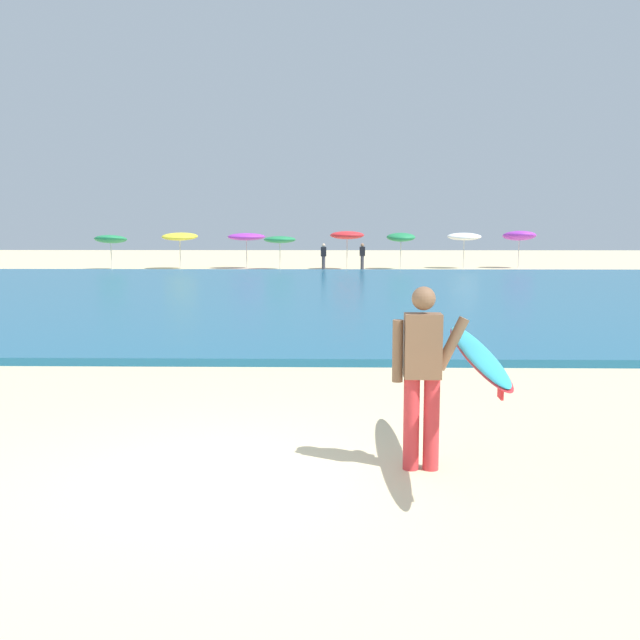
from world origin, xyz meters
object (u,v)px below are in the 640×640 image
(beach_umbrella_0, at_px, (111,239))
(surfer_with_board, at_px, (447,362))
(beach_umbrella_5, at_px, (401,237))
(beach_umbrella_4, at_px, (347,235))
(beach_umbrella_7, at_px, (519,236))
(beach_umbrella_2, at_px, (246,237))
(beach_umbrella_3, at_px, (280,240))
(beachgoer_near_row_mid, at_px, (362,256))
(beachgoer_near_row_left, at_px, (324,256))
(beach_umbrella_1, at_px, (180,237))
(beach_umbrella_6, at_px, (464,237))

(beach_umbrella_0, bearing_deg, surfer_with_board, -67.59)
(beach_umbrella_0, relative_size, beach_umbrella_5, 0.95)
(beach_umbrella_4, relative_size, beach_umbrella_5, 1.02)
(beach_umbrella_4, bearing_deg, beach_umbrella_0, -177.53)
(beach_umbrella_5, height_order, beach_umbrella_7, beach_umbrella_7)
(surfer_with_board, height_order, beach_umbrella_0, beach_umbrella_0)
(beach_umbrella_2, relative_size, beach_umbrella_4, 1.01)
(beach_umbrella_3, xyz_separation_m, beach_umbrella_7, (14.75, 1.95, 0.23))
(beach_umbrella_2, height_order, beach_umbrella_5, beach_umbrella_5)
(beachgoer_near_row_mid, bearing_deg, beachgoer_near_row_left, -162.84)
(beach_umbrella_1, relative_size, beach_umbrella_4, 0.99)
(beach_umbrella_1, xyz_separation_m, beach_umbrella_4, (10.17, -0.37, 0.08))
(beach_umbrella_0, xyz_separation_m, beach_umbrella_7, (24.81, 2.30, 0.20))
(beach_umbrella_7, bearing_deg, beach_umbrella_0, -174.71)
(beach_umbrella_0, bearing_deg, beach_umbrella_1, 14.00)
(surfer_with_board, bearing_deg, beach_umbrella_0, 112.41)
(surfer_with_board, height_order, beach_umbrella_1, beach_umbrella_1)
(beach_umbrella_3, height_order, beach_umbrella_5, beach_umbrella_5)
(beach_umbrella_3, height_order, beachgoer_near_row_mid, beach_umbrella_3)
(beach_umbrella_0, bearing_deg, beach_umbrella_4, 2.47)
(beach_umbrella_6, xyz_separation_m, beachgoer_near_row_left, (-8.64, -3.00, -1.11))
(beach_umbrella_4, xyz_separation_m, beach_umbrella_7, (10.72, 1.69, -0.04))
(beach_umbrella_2, height_order, beach_umbrella_6, beach_umbrella_6)
(beach_umbrella_2, relative_size, beach_umbrella_6, 1.03)
(beach_umbrella_1, xyz_separation_m, beachgoer_near_row_mid, (11.05, -1.33, -1.12))
(beach_umbrella_0, bearing_deg, beach_umbrella_2, 10.72)
(beach_umbrella_1, xyz_separation_m, beach_umbrella_7, (20.89, 1.32, 0.05))
(beach_umbrella_3, distance_m, beach_umbrella_5, 7.30)
(beach_umbrella_0, height_order, beach_umbrella_5, beach_umbrella_5)
(beachgoer_near_row_mid, bearing_deg, beach_umbrella_4, 132.45)
(surfer_with_board, height_order, beachgoer_near_row_left, surfer_with_board)
(beach_umbrella_7, bearing_deg, beach_umbrella_1, -176.39)
(beach_umbrella_7, distance_m, beachgoer_near_row_mid, 10.26)
(beach_umbrella_1, xyz_separation_m, beach_umbrella_3, (6.14, -0.63, -0.18))
(beach_umbrella_0, bearing_deg, beachgoer_near_row_mid, -1.36)
(beach_umbrella_4, xyz_separation_m, beach_umbrella_5, (3.26, 0.33, -0.12))
(surfer_with_board, bearing_deg, beach_umbrella_4, 90.42)
(beach_umbrella_0, distance_m, beach_umbrella_4, 14.10)
(beach_umbrella_4, bearing_deg, beach_umbrella_1, 177.91)
(beach_umbrella_1, distance_m, beach_umbrella_6, 17.44)
(beach_umbrella_3, distance_m, beachgoer_near_row_mid, 5.04)
(beach_umbrella_4, bearing_deg, beach_umbrella_6, 10.47)
(beach_umbrella_3, distance_m, beachgoer_near_row_left, 3.13)
(beach_umbrella_0, relative_size, beach_umbrella_7, 0.90)
(beach_umbrella_5, bearing_deg, beach_umbrella_0, -176.91)
(beachgoer_near_row_left, bearing_deg, beach_umbrella_4, 50.20)
(beach_umbrella_4, height_order, beach_umbrella_5, beach_umbrella_4)
(beach_umbrella_4, distance_m, beach_umbrella_7, 10.86)
(surfer_with_board, height_order, beach_umbrella_4, beach_umbrella_4)
(beach_umbrella_0, relative_size, beach_umbrella_2, 0.93)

